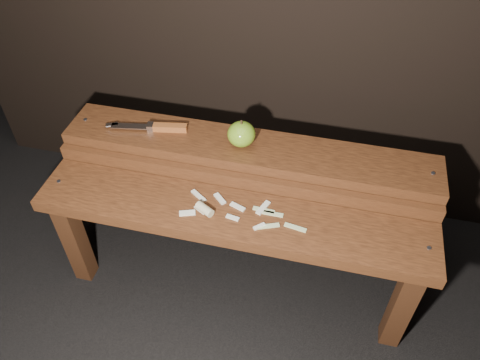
% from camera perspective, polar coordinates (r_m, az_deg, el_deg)
% --- Properties ---
extents(ground, '(60.00, 60.00, 0.00)m').
position_cam_1_polar(ground, '(1.74, -0.47, -12.02)').
color(ground, black).
extents(bench_front_tier, '(1.20, 0.20, 0.42)m').
position_cam_1_polar(bench_front_tier, '(1.42, -1.14, -6.11)').
color(bench_front_tier, '#3A1D0E').
rests_on(bench_front_tier, ground).
extents(bench_rear_tier, '(1.20, 0.21, 0.50)m').
position_cam_1_polar(bench_rear_tier, '(1.53, 0.92, 1.73)').
color(bench_rear_tier, '#3A1D0E').
rests_on(bench_rear_tier, ground).
extents(apple, '(0.09, 0.09, 0.09)m').
position_cam_1_polar(apple, '(1.46, 0.17, 5.62)').
color(apple, olive).
rests_on(apple, bench_rear_tier).
extents(knife, '(0.27, 0.07, 0.02)m').
position_cam_1_polar(knife, '(1.55, -9.77, 6.35)').
color(knife, '#984D21').
rests_on(knife, bench_rear_tier).
extents(apple_scraps, '(0.38, 0.12, 0.03)m').
position_cam_1_polar(apple_scraps, '(1.38, -1.96, -3.71)').
color(apple_scraps, beige).
rests_on(apple_scraps, bench_front_tier).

